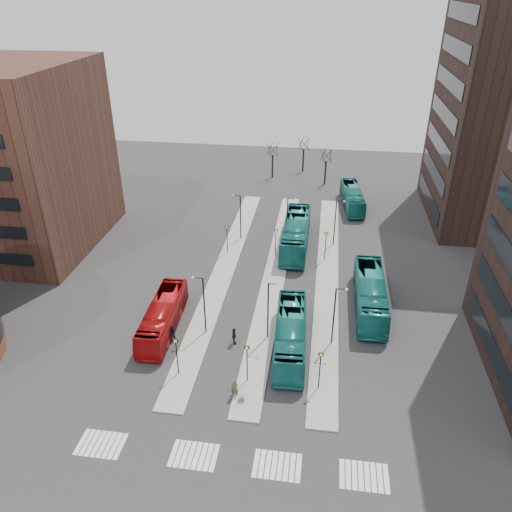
# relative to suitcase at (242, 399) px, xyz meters

# --- Properties ---
(ground) EXTENTS (160.00, 160.00, 0.00)m
(ground) POSITION_rel_suitcase_xyz_m (-1.51, -9.61, -0.29)
(ground) COLOR #29292B
(ground) RESTS_ON ground
(island_left) EXTENTS (2.50, 45.00, 0.15)m
(island_left) POSITION_rel_suitcase_xyz_m (-5.51, 20.39, -0.21)
(island_left) COLOR gray
(island_left) RESTS_ON ground
(island_mid) EXTENTS (2.50, 45.00, 0.15)m
(island_mid) POSITION_rel_suitcase_xyz_m (0.49, 20.39, -0.21)
(island_mid) COLOR gray
(island_mid) RESTS_ON ground
(island_right) EXTENTS (2.50, 45.00, 0.15)m
(island_right) POSITION_rel_suitcase_xyz_m (6.49, 20.39, -0.21)
(island_right) COLOR gray
(island_right) RESTS_ON ground
(suitcase) EXTENTS (0.49, 0.41, 0.57)m
(suitcase) POSITION_rel_suitcase_xyz_m (0.00, 0.00, 0.00)
(suitcase) COLOR navy
(suitcase) RESTS_ON ground
(red_bus) EXTENTS (2.85, 10.73, 2.97)m
(red_bus) POSITION_rel_suitcase_xyz_m (-9.10, 8.40, 1.20)
(red_bus) COLOR #A50C0E
(red_bus) RESTS_ON ground
(teal_bus_a) EXTENTS (3.23, 11.61, 3.20)m
(teal_bus_a) POSITION_rel_suitcase_xyz_m (3.31, 7.19, 1.32)
(teal_bus_a) COLOR #156B69
(teal_bus_a) RESTS_ON ground
(teal_bus_b) EXTENTS (3.09, 13.16, 3.67)m
(teal_bus_b) POSITION_rel_suitcase_xyz_m (2.31, 27.41, 1.55)
(teal_bus_b) COLOR #166F70
(teal_bus_b) RESTS_ON ground
(teal_bus_c) EXTENTS (2.89, 12.21, 3.40)m
(teal_bus_c) POSITION_rel_suitcase_xyz_m (10.84, 14.88, 1.41)
(teal_bus_c) COLOR #166F6E
(teal_bus_c) RESTS_ON ground
(teal_bus_d) EXTENTS (3.58, 10.82, 2.96)m
(teal_bus_d) POSITION_rel_suitcase_xyz_m (9.71, 41.34, 1.19)
(teal_bus_d) COLOR #156A68
(teal_bus_d) RESTS_ON ground
(traveller) EXTENTS (0.64, 0.43, 1.73)m
(traveller) POSITION_rel_suitcase_xyz_m (-0.62, 0.47, 0.58)
(traveller) COLOR #48422B
(traveller) RESTS_ON ground
(commuter_a) EXTENTS (0.80, 0.63, 1.62)m
(commuter_a) POSITION_rel_suitcase_xyz_m (-7.73, 6.89, 0.53)
(commuter_a) COLOR black
(commuter_a) RESTS_ON ground
(commuter_b) EXTENTS (0.71, 1.11, 1.76)m
(commuter_b) POSITION_rel_suitcase_xyz_m (-1.91, 7.15, 0.60)
(commuter_b) COLOR black
(commuter_b) RESTS_ON ground
(commuter_c) EXTENTS (1.06, 1.13, 1.54)m
(commuter_c) POSITION_rel_suitcase_xyz_m (3.43, 8.57, 0.48)
(commuter_c) COLOR black
(commuter_c) RESTS_ON ground
(crosswalk_stripes) EXTENTS (22.35, 2.40, 0.01)m
(crosswalk_stripes) POSITION_rel_suitcase_xyz_m (0.24, -5.61, -0.28)
(crosswalk_stripes) COLOR silver
(crosswalk_stripes) RESTS_ON ground
(sign_poles) EXTENTS (12.45, 22.12, 3.65)m
(sign_poles) POSITION_rel_suitcase_xyz_m (0.09, 13.39, 2.12)
(sign_poles) COLOR black
(sign_poles) RESTS_ON ground
(lamp_posts) EXTENTS (14.04, 20.24, 6.12)m
(lamp_posts) POSITION_rel_suitcase_xyz_m (1.12, 18.39, 3.29)
(lamp_posts) COLOR black
(lamp_posts) RESTS_ON ground
(bare_trees) EXTENTS (10.97, 8.14, 5.90)m
(bare_trees) POSITION_rel_suitcase_xyz_m (1.15, 53.05, 2.44)
(bare_trees) COLOR black
(bare_trees) RESTS_ON ground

